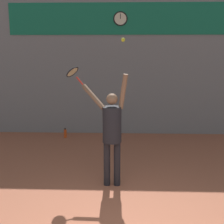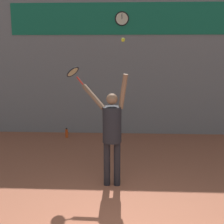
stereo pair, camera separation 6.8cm
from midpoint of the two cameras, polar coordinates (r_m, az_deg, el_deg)
back_wall at (r=9.78m, az=2.85°, el=10.47°), size 18.00×0.10×5.00m
sponsor_banner at (r=9.76m, az=2.92°, el=16.68°), size 7.06×0.02×0.94m
scoreboard_clock at (r=9.74m, az=2.03°, el=16.70°), size 0.43×0.04×0.43m
tennis_player at (r=5.99m, az=0.27°, el=-3.12°), size 0.94×0.57×2.21m
tennis_racket at (r=6.34m, az=-6.74°, el=7.12°), size 0.42×0.36×0.38m
tennis_ball at (r=5.71m, az=2.39°, el=13.06°), size 0.07×0.07×0.07m
water_bottle at (r=9.66m, az=-8.10°, el=-3.84°), size 0.09×0.09×0.30m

